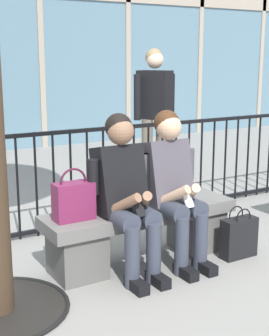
% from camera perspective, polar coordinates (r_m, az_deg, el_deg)
% --- Properties ---
extents(ground_plane, '(60.00, 60.00, 0.00)m').
position_cam_1_polar(ground_plane, '(4.12, 0.72, -10.49)').
color(ground_plane, gray).
extents(stone_bench, '(1.60, 0.44, 0.45)m').
position_cam_1_polar(stone_bench, '(4.03, 0.73, -6.93)').
color(stone_bench, slate).
rests_on(stone_bench, ground).
extents(seated_person_with_phone, '(0.52, 0.66, 1.21)m').
position_cam_1_polar(seated_person_with_phone, '(3.70, -1.04, -2.54)').
color(seated_person_with_phone, '#383D4C').
rests_on(seated_person_with_phone, ground).
extents(seated_person_companion, '(0.52, 0.66, 1.21)m').
position_cam_1_polar(seated_person_companion, '(3.93, 4.41, -1.70)').
color(seated_person_companion, '#383D4C').
rests_on(seated_person_companion, ground).
extents(handbag_on_bench, '(0.29, 0.14, 0.39)m').
position_cam_1_polar(handbag_on_bench, '(3.66, -6.94, -3.67)').
color(handbag_on_bench, '#7A234C').
rests_on(handbag_on_bench, stone_bench).
extents(shopping_bag, '(0.31, 0.12, 0.43)m').
position_cam_1_polar(shopping_bag, '(4.22, 11.80, -7.71)').
color(shopping_bag, black).
rests_on(shopping_bag, ground).
extents(bystander_at_railing, '(0.55, 0.44, 1.71)m').
position_cam_1_polar(bystander_at_railing, '(5.91, 2.29, 6.60)').
color(bystander_at_railing, '#6B6051').
rests_on(bystander_at_railing, ground).
extents(plaza_railing, '(9.25, 0.04, 0.97)m').
position_cam_1_polar(plaza_railing, '(4.79, -5.36, -1.09)').
color(plaza_railing, black).
rests_on(plaza_railing, ground).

